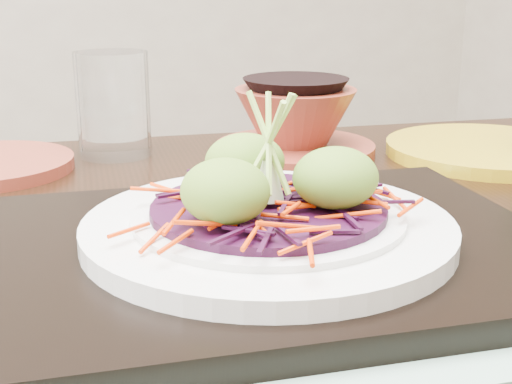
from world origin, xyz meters
name	(u,v)px	position (x,y,z in m)	size (l,w,h in m)	color
dining_table	(212,359)	(0.07, -0.10, 0.60)	(1.21, 0.91, 0.69)	black
placemat	(268,265)	(0.09, -0.15, 0.69)	(0.43, 0.33, 0.00)	gray
serving_tray	(268,250)	(0.09, -0.15, 0.70)	(0.37, 0.28, 0.02)	black
white_plate	(268,227)	(0.09, -0.15, 0.72)	(0.24, 0.24, 0.02)	silver
cabbage_bed	(268,209)	(0.09, -0.15, 0.73)	(0.15, 0.15, 0.01)	black
carrot_julienne	(268,198)	(0.09, -0.15, 0.74)	(0.19, 0.19, 0.01)	red
guacamole_scoops	(269,177)	(0.09, -0.15, 0.75)	(0.13, 0.12, 0.04)	olive
scallion_garnish	(269,149)	(0.09, -0.15, 0.77)	(0.06, 0.06, 0.08)	#9AC64F
water_glass	(113,104)	(0.07, 0.19, 0.75)	(0.08, 0.08, 0.11)	white
terracotta_bowl_set	(295,126)	(0.24, 0.11, 0.72)	(0.23, 0.23, 0.07)	maroon
yellow_plate	(489,150)	(0.43, 0.03, 0.70)	(0.22, 0.22, 0.01)	#A58512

